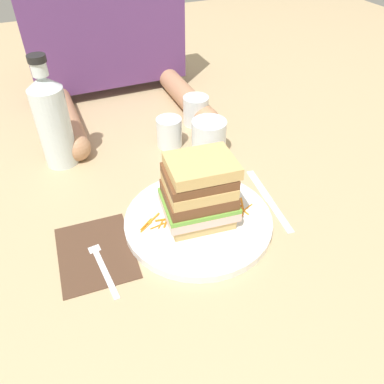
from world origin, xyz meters
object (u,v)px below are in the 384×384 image
object	(u,v)px
sandwich	(199,192)
juice_glass	(209,139)
napkin_dark	(96,252)
diner_across	(102,2)
fork	(100,259)
knife	(270,201)
water_bottle	(53,120)
empty_tumbler_1	(196,110)
empty_tumbler_0	(169,132)
main_plate	(198,221)

from	to	relation	value
sandwich	juice_glass	bearing A→B (deg)	60.53
napkin_dark	diner_across	distance (m)	0.69
fork	knife	world-z (taller)	fork
sandwich	fork	bearing A→B (deg)	-174.89
juice_glass	water_bottle	xyz separation A→B (m)	(-0.33, 0.10, 0.07)
juice_glass	empty_tumbler_1	size ratio (longest dim) A/B	1.12
sandwich	water_bottle	world-z (taller)	water_bottle
empty_tumbler_0	diner_across	size ratio (longest dim) A/B	0.13
fork	diner_across	world-z (taller)	diner_across
main_plate	juice_glass	distance (m)	0.25
fork	napkin_dark	bearing A→B (deg)	95.42
main_plate	empty_tumbler_0	world-z (taller)	empty_tumbler_0
water_bottle	empty_tumbler_1	bearing A→B (deg)	6.93
napkin_dark	diner_across	xyz separation A→B (m)	(0.19, 0.62, 0.25)
sandwich	empty_tumbler_1	xyz separation A→B (m)	(0.15, 0.35, -0.04)
napkin_dark	empty_tumbler_0	world-z (taller)	empty_tumbler_0
main_plate	fork	size ratio (longest dim) A/B	1.67
knife	empty_tumbler_1	world-z (taller)	empty_tumbler_1
knife	diner_across	world-z (taller)	diner_across
empty_tumbler_1	knife	bearing A→B (deg)	-88.20
juice_glass	empty_tumbler_1	world-z (taller)	juice_glass
fork	sandwich	bearing A→B (deg)	5.11
diner_across	empty_tumbler_1	bearing A→B (deg)	-60.31
main_plate	water_bottle	size ratio (longest dim) A/B	1.12
fork	water_bottle	bearing A→B (deg)	92.00
diner_across	knife	bearing A→B (deg)	-75.20
napkin_dark	knife	distance (m)	0.36
main_plate	juice_glass	world-z (taller)	juice_glass
fork	main_plate	bearing A→B (deg)	5.03
juice_glass	napkin_dark	bearing A→B (deg)	-146.71
empty_tumbler_1	diner_across	world-z (taller)	diner_across
water_bottle	empty_tumbler_0	size ratio (longest dim) A/B	3.44
main_plate	diner_across	distance (m)	0.67
knife	water_bottle	distance (m)	0.49
sandwich	napkin_dark	world-z (taller)	sandwich
napkin_dark	knife	size ratio (longest dim) A/B	0.82
knife	empty_tumbler_0	world-z (taller)	empty_tumbler_0
sandwich	empty_tumbler_0	xyz separation A→B (m)	(0.05, 0.28, -0.04)
empty_tumbler_1	diner_across	size ratio (longest dim) A/B	0.13
empty_tumbler_0	empty_tumbler_1	world-z (taller)	empty_tumbler_1
empty_tumbler_1	water_bottle	bearing A→B (deg)	-173.07
main_plate	empty_tumbler_0	xyz separation A→B (m)	(0.05, 0.28, 0.03)
diner_across	water_bottle	bearing A→B (deg)	-122.92
main_plate	napkin_dark	size ratio (longest dim) A/B	1.69
sandwich	diner_across	xyz separation A→B (m)	(-0.00, 0.62, 0.18)
main_plate	juice_glass	xyz separation A→B (m)	(0.12, 0.21, 0.03)
napkin_dark	diner_across	bearing A→B (deg)	72.71
water_bottle	juice_glass	bearing A→B (deg)	-16.83
napkin_dark	juice_glass	distance (m)	0.38
napkin_dark	knife	bearing A→B (deg)	-0.52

